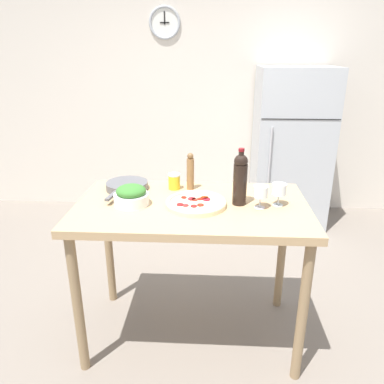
{
  "coord_description": "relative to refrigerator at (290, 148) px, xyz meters",
  "views": [
    {
      "loc": [
        0.11,
        -2.0,
        1.77
      ],
      "look_at": [
        0.0,
        0.04,
        0.99
      ],
      "focal_mm": 35.0,
      "sensor_mm": 36.0,
      "label": 1
    }
  ],
  "objects": [
    {
      "name": "pepper_mill",
      "position": [
        -0.95,
        -1.6,
        0.23
      ],
      "size": [
        0.05,
        0.05,
        0.24
      ],
      "color": "olive",
      "rests_on": "prep_counter"
    },
    {
      "name": "prep_counter",
      "position": [
        -0.93,
        -1.86,
        0.01
      ],
      "size": [
        1.35,
        0.78,
        0.93
      ],
      "color": "tan",
      "rests_on": "ground_plane"
    },
    {
      "name": "salad_bowl",
      "position": [
        -1.28,
        -1.88,
        0.17
      ],
      "size": [
        0.2,
        0.2,
        0.12
      ],
      "color": "white",
      "rests_on": "prep_counter"
    },
    {
      "name": "ground_plane",
      "position": [
        -0.93,
        -1.86,
        -0.81
      ],
      "size": [
        14.0,
        14.0,
        0.0
      ],
      "primitive_type": "plane",
      "color": "slate"
    },
    {
      "name": "wine_bottle",
      "position": [
        -0.66,
        -1.84,
        0.28
      ],
      "size": [
        0.08,
        0.08,
        0.33
      ],
      "color": "black",
      "rests_on": "prep_counter"
    },
    {
      "name": "wall_back",
      "position": [
        -0.93,
        0.38,
        0.49
      ],
      "size": [
        6.4,
        0.08,
        2.6
      ],
      "color": "silver",
      "rests_on": "ground_plane"
    },
    {
      "name": "wine_glass_near",
      "position": [
        -0.54,
        -1.89,
        0.21
      ],
      "size": [
        0.08,
        0.08,
        0.13
      ],
      "color": "silver",
      "rests_on": "prep_counter"
    },
    {
      "name": "salt_canister",
      "position": [
        -1.06,
        -1.61,
        0.17
      ],
      "size": [
        0.08,
        0.08,
        0.1
      ],
      "color": "yellow",
      "rests_on": "prep_counter"
    },
    {
      "name": "cast_iron_skillet",
      "position": [
        -1.36,
        -1.63,
        0.14
      ],
      "size": [
        0.27,
        0.42,
        0.05
      ],
      "color": "#56565B",
      "rests_on": "prep_counter"
    },
    {
      "name": "homemade_pizza",
      "position": [
        -0.9,
        -1.88,
        0.14
      ],
      "size": [
        0.35,
        0.35,
        0.03
      ],
      "color": "beige",
      "rests_on": "prep_counter"
    },
    {
      "name": "wine_glass_far",
      "position": [
        -0.43,
        -1.85,
        0.21
      ],
      "size": [
        0.08,
        0.08,
        0.13
      ],
      "color": "silver",
      "rests_on": "prep_counter"
    },
    {
      "name": "refrigerator",
      "position": [
        0.0,
        0.0,
        0.0
      ],
      "size": [
        0.74,
        0.69,
        1.62
      ],
      "color": "#B7BCC1",
      "rests_on": "ground_plane"
    }
  ]
}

